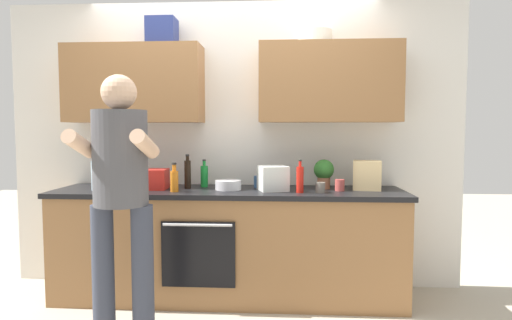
{
  "coord_description": "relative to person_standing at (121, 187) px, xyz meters",
  "views": [
    {
      "loc": [
        0.44,
        -3.43,
        1.39
      ],
      "look_at": [
        0.23,
        -0.1,
        1.15
      ],
      "focal_mm": 29.99,
      "sensor_mm": 36.0,
      "label": 1
    }
  ],
  "objects": [
    {
      "name": "potted_herb",
      "position": [
        1.36,
        0.92,
        0.01
      ],
      "size": [
        0.17,
        0.17,
        0.24
      ],
      "color": "#9E6647",
      "rests_on": "counter"
    },
    {
      "name": "mixing_bowl",
      "position": [
        0.58,
        0.82,
        -0.09
      ],
      "size": [
        0.21,
        0.21,
        0.08
      ],
      "primitive_type": "cylinder",
      "color": "silver",
      "rests_on": "counter"
    },
    {
      "name": "back_wall_unit",
      "position": [
        0.58,
        1.09,
        0.47
      ],
      "size": [
        4.0,
        0.38,
        2.5
      ],
      "color": "silver",
      "rests_on": "ground"
    },
    {
      "name": "cup_stoneware",
      "position": [
        1.31,
        0.69,
        -0.09
      ],
      "size": [
        0.07,
        0.07,
        0.08
      ],
      "primitive_type": "cylinder",
      "color": "slate",
      "rests_on": "counter"
    },
    {
      "name": "bottle_soda",
      "position": [
        0.35,
        0.97,
        -0.03
      ],
      "size": [
        0.06,
        0.06,
        0.23
      ],
      "color": "#198C33",
      "rests_on": "counter"
    },
    {
      "name": "grocery_bag_bread",
      "position": [
        1.7,
        0.87,
        -0.01
      ],
      "size": [
        0.25,
        0.2,
        0.24
      ],
      "primitive_type": "cube",
      "rotation": [
        0.0,
        0.0,
        -0.18
      ],
      "color": "tan",
      "rests_on": "counter"
    },
    {
      "name": "cup_ceramic",
      "position": [
        1.48,
        0.8,
        -0.08
      ],
      "size": [
        0.08,
        0.08,
        0.09
      ],
      "primitive_type": "cylinder",
      "color": "#BF4C47",
      "rests_on": "counter"
    },
    {
      "name": "counter",
      "position": [
        0.58,
        0.81,
        -0.57
      ],
      "size": [
        2.84,
        0.67,
        0.9
      ],
      "color": "olive",
      "rests_on": "ground"
    },
    {
      "name": "grocery_bag_crisps",
      "position": [
        -0.01,
        0.81,
        -0.04
      ],
      "size": [
        0.18,
        0.22,
        0.16
      ],
      "primitive_type": "cube",
      "rotation": [
        0.0,
        0.0,
        0.05
      ],
      "color": "red",
      "rests_on": "counter"
    },
    {
      "name": "grocery_bag_produce",
      "position": [
        0.94,
        0.79,
        -0.03
      ],
      "size": [
        0.27,
        0.27,
        0.2
      ],
      "primitive_type": "cube",
      "rotation": [
        0.0,
        0.0,
        0.29
      ],
      "color": "silver",
      "rests_on": "counter"
    },
    {
      "name": "bottle_hotsauce",
      "position": [
        1.15,
        0.68,
        -0.02
      ],
      "size": [
        0.06,
        0.06,
        0.26
      ],
      "color": "red",
      "rests_on": "counter"
    },
    {
      "name": "cup_tea",
      "position": [
        0.82,
        0.97,
        -0.08
      ],
      "size": [
        0.09,
        0.09,
        0.1
      ],
      "primitive_type": "cylinder",
      "color": "#33598C",
      "rests_on": "counter"
    },
    {
      "name": "knife_block",
      "position": [
        -0.4,
        0.89,
        -0.01
      ],
      "size": [
        0.1,
        0.14,
        0.28
      ],
      "color": "brown",
      "rests_on": "counter"
    },
    {
      "name": "bottle_juice",
      "position": [
        0.17,
        0.67,
        -0.03
      ],
      "size": [
        0.06,
        0.06,
        0.23
      ],
      "color": "orange",
      "rests_on": "counter"
    },
    {
      "name": "bottle_water",
      "position": [
        -0.48,
        0.71,
        0.01
      ],
      "size": [
        0.08,
        0.08,
        0.31
      ],
      "color": "silver",
      "rests_on": "counter"
    },
    {
      "name": "bottle_soy",
      "position": [
        0.23,
        0.86,
        -0.0
      ],
      "size": [
        0.05,
        0.05,
        0.28
      ],
      "color": "black",
      "rests_on": "counter"
    },
    {
      "name": "person_standing",
      "position": [
        0.0,
        0.0,
        0.0
      ],
      "size": [
        0.49,
        0.45,
        1.73
      ],
      "color": "#383D4C",
      "rests_on": "ground"
    },
    {
      "name": "ground_plane",
      "position": [
        0.58,
        0.82,
        -1.03
      ],
      "size": [
        12.0,
        12.0,
        0.0
      ],
      "primitive_type": "plane",
      "color": "#B2A893"
    }
  ]
}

